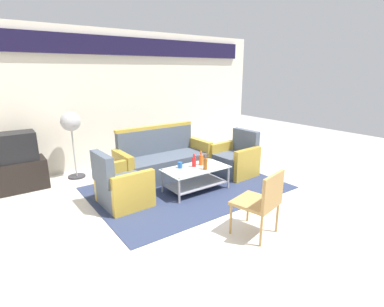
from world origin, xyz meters
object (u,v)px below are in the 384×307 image
object	(u,v)px
tv_stand	(21,175)
pedestal_fan	(71,125)
bottle_orange	(201,160)
television	(16,147)
bottle_brown	(205,163)
wicker_chair	(262,199)
couch	(163,161)
armchair_right	(236,160)
cup	(180,165)
coffee_table	(196,176)
bottle_red	(194,162)
armchair_left	(122,187)

from	to	relation	value
tv_stand	pedestal_fan	world-z (taller)	pedestal_fan
bottle_orange	television	distance (m)	3.12
bottle_brown	wicker_chair	xyz separation A→B (m)	(-0.27, -1.45, -0.02)
television	tv_stand	bearing A→B (deg)	90.00
couch	armchair_right	world-z (taller)	couch
cup	wicker_chair	world-z (taller)	wicker_chair
television	armchair_right	bearing A→B (deg)	156.19
couch	television	distance (m)	2.51
television	wicker_chair	bearing A→B (deg)	123.60
armchair_right	bottle_brown	world-z (taller)	armchair_right
bottle_brown	cup	world-z (taller)	bottle_brown
coffee_table	cup	size ratio (longest dim) A/B	11.00
bottle_brown	bottle_orange	world-z (taller)	bottle_brown
television	pedestal_fan	bearing A→B (deg)	-176.20
couch	wicker_chair	xyz separation A→B (m)	(-0.09, -2.52, 0.18)
bottle_red	cup	bearing A→B (deg)	161.57
pedestal_fan	armchair_left	bearing A→B (deg)	-81.48
wicker_chair	cup	bearing A→B (deg)	77.49
bottle_orange	television	world-z (taller)	television
armchair_left	bottle_orange	size ratio (longest dim) A/B	3.38
armchair_right	television	xyz separation A→B (m)	(-3.53, 1.62, 0.47)
television	bottle_brown	bearing A→B (deg)	142.26
couch	tv_stand	xyz separation A→B (m)	(-2.30, 0.91, -0.06)
armchair_right	wicker_chair	size ratio (longest dim) A/B	1.01
bottle_brown	pedestal_fan	bearing A→B (deg)	127.61
coffee_table	bottle_brown	distance (m)	0.30
bottle_brown	bottle_orange	xyz separation A→B (m)	(0.09, 0.23, -0.01)
armchair_left	television	xyz separation A→B (m)	(-1.17, 1.60, 0.47)
bottle_red	television	size ratio (longest dim) A/B	0.37
armchair_left	tv_stand	distance (m)	1.98
bottle_red	wicker_chair	xyz separation A→B (m)	(-0.21, -1.68, -0.00)
armchair_left	cup	size ratio (longest dim) A/B	8.50
pedestal_fan	wicker_chair	world-z (taller)	pedestal_fan
bottle_brown	television	distance (m)	3.18
tv_stand	armchair_right	bearing A→B (deg)	-24.62
tv_stand	armchair_left	bearing A→B (deg)	-53.87
bottle_red	armchair_right	bearing A→B (deg)	6.75
couch	bottle_orange	xyz separation A→B (m)	(0.27, -0.83, 0.19)
bottle_red	cup	xyz separation A→B (m)	(-0.23, 0.08, -0.04)
pedestal_fan	bottle_red	bearing A→B (deg)	-50.24
bottle_brown	television	bearing A→B (deg)	141.41
coffee_table	wicker_chair	distance (m)	1.63
bottle_red	coffee_table	bearing A→B (deg)	-103.49
bottle_orange	tv_stand	distance (m)	3.11
couch	bottle_brown	size ratio (longest dim) A/B	6.71
bottle_red	bottle_orange	world-z (taller)	bottle_orange
armchair_left	bottle_brown	xyz separation A→B (m)	(1.31, -0.38, 0.22)
bottle_red	wicker_chair	size ratio (longest dim) A/B	0.27
armchair_right	television	size ratio (longest dim) A/B	1.40
coffee_table	tv_stand	world-z (taller)	tv_stand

